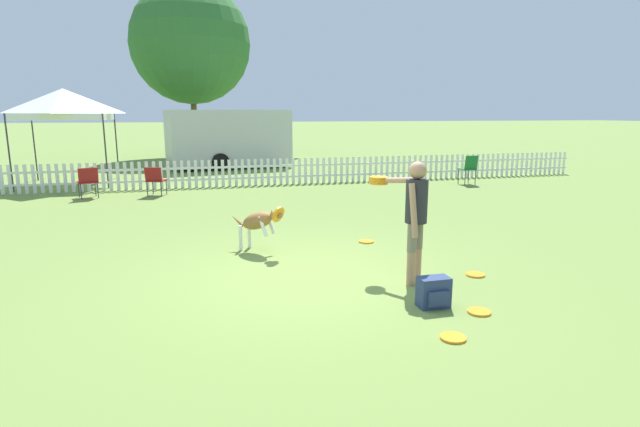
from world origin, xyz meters
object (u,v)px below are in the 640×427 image
(canopy_tent_main, at_px, (64,104))
(frisbee_near_handler, at_px, (475,275))
(tree_left_grove, at_px, (191,44))
(backpack_on_grass, at_px, (434,292))
(folding_chair_blue_left, at_px, (88,180))
(frisbee_near_dog, at_px, (453,338))
(frisbee_far_scatter, at_px, (479,312))
(leaping_dog, at_px, (258,221))
(folding_chair_green_right, at_px, (469,167))
(folding_chair_center, at_px, (155,179))
(equipment_trailer, at_px, (228,137))
(frisbee_midfield, at_px, (366,241))
(handler_person, at_px, (413,207))

(canopy_tent_main, bearing_deg, frisbee_near_handler, -57.07)
(frisbee_near_handler, distance_m, tree_left_grove, 21.11)
(backpack_on_grass, distance_m, folding_chair_blue_left, 10.47)
(frisbee_near_dog, xyz_separation_m, frisbee_far_scatter, (0.62, 0.51, 0.00))
(frisbee_far_scatter, bearing_deg, leaping_dog, 122.75)
(leaping_dog, xyz_separation_m, folding_chair_blue_left, (-3.55, 6.26, -0.02))
(leaping_dog, bearing_deg, frisbee_near_dog, 70.34)
(folding_chair_blue_left, xyz_separation_m, folding_chair_green_right, (10.96, -0.29, 0.07))
(folding_chair_green_right, bearing_deg, folding_chair_center, -3.95)
(folding_chair_green_right, height_order, equipment_trailer, equipment_trailer)
(folding_chair_center, bearing_deg, backpack_on_grass, 129.72)
(leaping_dog, height_order, equipment_trailer, equipment_trailer)
(folding_chair_blue_left, relative_size, folding_chair_green_right, 0.89)
(folding_chair_blue_left, bearing_deg, folding_chair_center, 160.63)
(folding_chair_center, distance_m, tree_left_grove, 13.02)
(frisbee_midfield, distance_m, equipment_trailer, 12.83)
(leaping_dog, xyz_separation_m, folding_chair_green_right, (7.41, 5.97, 0.05))
(frisbee_near_handler, relative_size, folding_chair_center, 0.33)
(folding_chair_blue_left, bearing_deg, leaping_dog, 102.13)
(frisbee_near_handler, relative_size, tree_left_grove, 0.03)
(handler_person, xyz_separation_m, frisbee_far_scatter, (0.30, -1.16, -0.99))
(frisbee_midfield, distance_m, folding_chair_blue_left, 8.21)
(frisbee_far_scatter, relative_size, equipment_trailer, 0.05)
(frisbee_near_dog, relative_size, frisbee_far_scatter, 1.00)
(handler_person, distance_m, frisbee_midfield, 2.32)
(equipment_trailer, xyz_separation_m, tree_left_grove, (-1.19, 5.33, 4.24))
(frisbee_far_scatter, xyz_separation_m, tree_left_grove, (-2.58, 21.30, 5.44))
(frisbee_far_scatter, height_order, tree_left_grove, tree_left_grove)
(folding_chair_green_right, xyz_separation_m, tree_left_grove, (-7.97, 12.19, 4.91))
(leaping_dog, distance_m, frisbee_near_dog, 3.93)
(frisbee_near_handler, bearing_deg, backpack_on_grass, -141.39)
(frisbee_near_dog, bearing_deg, frisbee_near_handler, 52.26)
(backpack_on_grass, xyz_separation_m, canopy_tent_main, (-6.18, 12.10, 2.27))
(backpack_on_grass, relative_size, folding_chair_center, 0.46)
(handler_person, xyz_separation_m, folding_chair_center, (-3.60, 8.18, -0.54))
(frisbee_midfield, xyz_separation_m, tree_left_grove, (-2.44, 18.05, 5.44))
(leaping_dog, bearing_deg, handler_person, 90.37)
(handler_person, relative_size, backpack_on_grass, 4.45)
(frisbee_far_scatter, bearing_deg, folding_chair_center, 112.68)
(frisbee_near_handler, height_order, frisbee_far_scatter, same)
(folding_chair_center, bearing_deg, frisbee_midfield, 140.34)
(frisbee_far_scatter, bearing_deg, canopy_tent_main, 117.99)
(frisbee_midfield, bearing_deg, frisbee_near_handler, -68.47)
(handler_person, xyz_separation_m, equipment_trailer, (-1.09, 14.80, 0.21))
(frisbee_near_dog, relative_size, equipment_trailer, 0.05)
(leaping_dog, relative_size, folding_chair_center, 1.17)
(handler_person, height_order, leaping_dog, handler_person)
(frisbee_near_dog, bearing_deg, leaping_dog, 111.01)
(leaping_dog, distance_m, frisbee_near_handler, 3.37)
(frisbee_far_scatter, relative_size, canopy_tent_main, 0.09)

